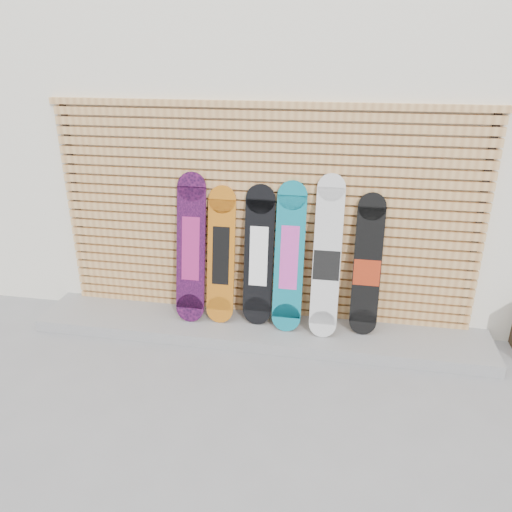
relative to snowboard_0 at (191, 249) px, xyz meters
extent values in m
plane|color=gray|center=(0.86, -0.77, -0.87)|extent=(80.00, 80.00, 0.00)
cube|color=silver|center=(1.36, 2.73, 0.93)|extent=(12.00, 5.00, 3.60)
cube|color=gray|center=(0.71, -0.09, -0.81)|extent=(4.60, 0.70, 0.12)
cube|color=tan|center=(0.71, 0.20, -0.73)|extent=(4.20, 0.05, 0.08)
cube|color=tan|center=(0.71, 0.20, -0.64)|extent=(4.20, 0.05, 0.08)
cube|color=tan|center=(0.71, 0.20, -0.54)|extent=(4.20, 0.05, 0.07)
cube|color=tan|center=(0.71, 0.20, -0.44)|extent=(4.20, 0.05, 0.07)
cube|color=tan|center=(0.71, 0.20, -0.35)|extent=(4.20, 0.05, 0.07)
cube|color=tan|center=(0.71, 0.20, -0.25)|extent=(4.20, 0.05, 0.07)
cube|color=tan|center=(0.71, 0.20, -0.15)|extent=(4.20, 0.05, 0.07)
cube|color=tan|center=(0.71, 0.20, -0.05)|extent=(4.20, 0.05, 0.07)
cube|color=tan|center=(0.71, 0.20, 0.04)|extent=(4.20, 0.05, 0.07)
cube|color=tan|center=(0.71, 0.20, 0.14)|extent=(4.20, 0.05, 0.08)
cube|color=tan|center=(0.71, 0.20, 0.24)|extent=(4.20, 0.05, 0.08)
cube|color=tan|center=(0.71, 0.20, 0.33)|extent=(4.20, 0.05, 0.08)
cube|color=tan|center=(0.71, 0.20, 0.43)|extent=(4.20, 0.05, 0.08)
cube|color=tan|center=(0.71, 0.20, 0.53)|extent=(4.20, 0.05, 0.08)
cube|color=tan|center=(0.71, 0.20, 0.62)|extent=(4.20, 0.05, 0.08)
cube|color=tan|center=(0.71, 0.20, 0.72)|extent=(4.20, 0.05, 0.08)
cube|color=tan|center=(0.71, 0.20, 0.82)|extent=(4.20, 0.05, 0.08)
cube|color=tan|center=(0.71, 0.20, 0.92)|extent=(4.20, 0.05, 0.08)
cube|color=tan|center=(0.71, 0.20, 1.01)|extent=(4.20, 0.05, 0.08)
cube|color=tan|center=(0.71, 0.20, 1.11)|extent=(4.20, 0.05, 0.08)
cube|color=tan|center=(0.71, 0.20, 1.21)|extent=(4.20, 0.05, 0.08)
cube|color=tan|center=(0.71, 0.20, 1.30)|extent=(4.20, 0.05, 0.08)
cube|color=black|center=(-1.31, 0.22, 0.25)|extent=(0.06, 0.04, 2.23)
cube|color=black|center=(2.73, 0.22, 0.25)|extent=(0.06, 0.04, 2.23)
cube|color=tan|center=(0.71, 0.20, 1.39)|extent=(4.26, 0.07, 0.06)
cube|color=black|center=(0.00, 0.00, 0.00)|extent=(0.29, 0.28, 1.22)
cylinder|color=black|center=(0.00, -0.13, -0.61)|extent=(0.29, 0.08, 0.29)
cylinder|color=black|center=(0.00, 0.13, 0.61)|extent=(0.29, 0.08, 0.29)
cube|color=#A4206A|center=(0.00, 0.00, 0.00)|extent=(0.18, 0.16, 0.64)
cube|color=#B56213|center=(0.31, 0.02, -0.06)|extent=(0.28, 0.25, 1.11)
cylinder|color=#B56213|center=(0.31, -0.10, -0.62)|extent=(0.28, 0.08, 0.28)
cylinder|color=#B56213|center=(0.31, 0.13, 0.49)|extent=(0.28, 0.08, 0.28)
cube|color=black|center=(0.31, 0.02, -0.06)|extent=(0.17, 0.15, 0.58)
cube|color=black|center=(0.69, 0.03, -0.05)|extent=(0.29, 0.22, 1.13)
cylinder|color=black|center=(0.69, -0.07, -0.61)|extent=(0.29, 0.07, 0.29)
cylinder|color=black|center=(0.69, 0.14, 0.52)|extent=(0.29, 0.07, 0.29)
cube|color=white|center=(0.69, 0.03, -0.05)|extent=(0.18, 0.13, 0.60)
cube|color=#0D7285|center=(1.00, -0.01, -0.02)|extent=(0.29, 0.29, 1.19)
cylinder|color=#0D7285|center=(1.00, -0.14, -0.61)|extent=(0.29, 0.09, 0.29)
cylinder|color=#0D7285|center=(1.00, 0.13, 0.57)|extent=(0.29, 0.09, 0.29)
cube|color=#E350BE|center=(1.00, -0.01, -0.02)|extent=(0.18, 0.17, 0.62)
cube|color=silver|center=(1.36, -0.03, 0.02)|extent=(0.27, 0.34, 1.29)
cylinder|color=silver|center=(1.36, -0.19, -0.62)|extent=(0.27, 0.08, 0.26)
cylinder|color=silver|center=(1.36, 0.13, 0.66)|extent=(0.27, 0.08, 0.26)
cube|color=black|center=(1.36, -0.05, -0.06)|extent=(0.25, 0.09, 0.28)
cube|color=black|center=(1.75, 0.03, -0.06)|extent=(0.27, 0.23, 1.12)
cylinder|color=black|center=(1.75, -0.08, -0.62)|extent=(0.27, 0.07, 0.26)
cylinder|color=black|center=(1.75, 0.14, 0.50)|extent=(0.27, 0.07, 0.26)
cube|color=maroon|center=(1.75, 0.02, -0.13)|extent=(0.25, 0.07, 0.25)
camera|label=1|loc=(1.48, -4.47, 1.88)|focal=35.00mm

